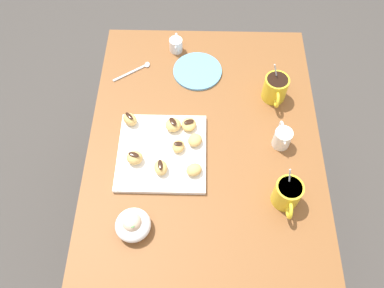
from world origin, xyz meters
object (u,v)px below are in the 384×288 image
Objects in this scene: pastry_plate_square at (162,152)px; ice_cream_bowl at (133,224)px; beignet_5 at (130,119)px; beignet_3 at (195,140)px; saucer_sky_left at (197,71)px; coffee_mug_yellow_left at (275,88)px; coffee_mug_yellow_right at (287,194)px; beignet_4 at (135,158)px; beignet_6 at (161,168)px; dining_table at (204,161)px; beignet_0 at (194,170)px; beignet_2 at (173,125)px; cream_pitcher_white at (282,138)px; chocolate_sauce_pitcher at (176,44)px; beignet_7 at (189,124)px; beignet_1 at (178,146)px.

ice_cream_bowl reaches higher than pastry_plate_square.
beignet_5 is at bearing -134.52° from pastry_plate_square.
saucer_sky_left is at bearing 179.32° from beignet_3.
coffee_mug_yellow_right reaches higher than coffee_mug_yellow_left.
beignet_6 is at bearing 68.93° from beignet_4.
dining_table is 20.65× the size of beignet_4.
beignet_2 reaches higher than beignet_0.
saucer_sky_left is at bearing -137.55° from cream_pitcher_white.
ice_cream_bowl reaches higher than chocolate_sauce_pitcher.
cream_pitcher_white is (-0.05, 0.41, 0.03)m from pastry_plate_square.
coffee_mug_yellow_left reaches higher than beignet_3.
beignet_3 is at bearing 134.70° from beignet_6.
cream_pitcher_white reaches higher than beignet_0.
coffee_mug_yellow_left is at bearing 67.81° from saucer_sky_left.
beignet_6 is at bearing -11.04° from beignet_2.
dining_table is 0.41m from ice_cream_bowl.
beignet_4 is 0.16m from beignet_5.
beignet_6 is at bearing -50.84° from coffee_mug_yellow_left.
beignet_7 reaches higher than saucer_sky_left.
beignet_2 reaches higher than beignet_7.
beignet_2 is (0.27, -0.08, 0.03)m from saucer_sky_left.
coffee_mug_yellow_right is 0.44m from beignet_2.
coffee_mug_yellow_right is 1.43× the size of cream_pitcher_white.
cream_pitcher_white is 0.57m from ice_cream_bowl.
chocolate_sauce_pitcher is at bearing 177.37° from beignet_6.
cream_pitcher_white reaches higher than beignet_6.
coffee_mug_yellow_right is at bearing 49.62° from beignet_7.
beignet_4 is at bearing -101.21° from beignet_0.
beignet_4 is (-0.04, -0.20, 0.00)m from beignet_0.
beignet_2 is at bearing -16.53° from saucer_sky_left.
chocolate_sauce_pitcher is at bearing -164.92° from dining_table.
coffee_mug_yellow_right is at bearing 63.11° from beignet_1.
beignet_4 reaches higher than beignet_0.
ice_cream_bowl is at bearing -34.55° from dining_table.
ice_cream_bowl is 2.05× the size of beignet_4.
coffee_mug_yellow_left is at bearing 126.79° from beignet_3.
beignet_4 is at bearing -175.80° from ice_cream_bowl.
saucer_sky_left is 0.45m from beignet_6.
beignet_5 reaches higher than dining_table.
beignet_0 is at bearing 87.39° from beignet_6.
cream_pitcher_white reaches higher than dining_table.
beignet_0 is 0.95× the size of beignet_6.
beignet_1 is at bearing -65.73° from beignet_3.
beignet_6 is (0.12, -0.40, -0.01)m from cream_pitcher_white.
beignet_2 is at bearing 82.65° from beignet_5.
beignet_0 is 0.20m from beignet_4.
beignet_0 reaches higher than saucer_sky_left.
dining_table is 0.19m from beignet_1.
beignet_1 is 0.87× the size of beignet_7.
beignet_6 is at bearing -32.87° from beignet_1.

